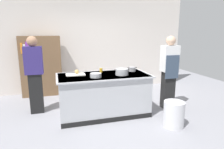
% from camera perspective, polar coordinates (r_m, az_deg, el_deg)
% --- Properties ---
extents(ground_plane, '(10.00, 10.00, 0.00)m').
position_cam_1_polar(ground_plane, '(4.47, -2.40, -11.42)').
color(ground_plane, gray).
extents(back_wall, '(6.40, 0.12, 3.00)m').
position_cam_1_polar(back_wall, '(6.17, -7.31, 9.40)').
color(back_wall, silver).
rests_on(back_wall, ground_plane).
extents(counter_island, '(1.98, 0.98, 0.90)m').
position_cam_1_polar(counter_island, '(4.31, -2.45, -5.75)').
color(counter_island, '#B7BABF').
rests_on(counter_island, ground_plane).
extents(cutting_board, '(0.40, 0.28, 0.02)m').
position_cam_1_polar(cutting_board, '(4.24, -10.64, -0.01)').
color(cutting_board, silver).
rests_on(cutting_board, counter_island).
extents(onion, '(0.09, 0.09, 0.09)m').
position_cam_1_polar(onion, '(4.27, -10.28, 0.84)').
color(onion, tan).
rests_on(onion, cutting_board).
extents(stock_pot, '(0.34, 0.27, 0.14)m').
position_cam_1_polar(stock_pot, '(4.18, 2.89, 0.80)').
color(stock_pot, '#B7BABF').
rests_on(stock_pot, counter_island).
extents(sauce_pan, '(0.23, 0.16, 0.10)m').
position_cam_1_polar(sauce_pan, '(4.58, 5.88, 1.56)').
color(sauce_pan, '#99999E').
rests_on(sauce_pan, counter_island).
extents(mixing_bowl, '(0.23, 0.23, 0.09)m').
position_cam_1_polar(mixing_bowl, '(3.96, -4.77, -0.22)').
color(mixing_bowl, '#B7BABF').
rests_on(mixing_bowl, counter_island).
extents(juice_cup, '(0.07, 0.07, 0.10)m').
position_cam_1_polar(juice_cup, '(4.43, -3.23, 1.22)').
color(juice_cup, yellow).
rests_on(juice_cup, counter_island).
extents(trash_bin, '(0.39, 0.39, 0.50)m').
position_cam_1_polar(trash_bin, '(4.01, 17.61, -11.01)').
color(trash_bin, silver).
rests_on(trash_bin, ground_plane).
extents(person_chef, '(0.38, 0.25, 1.72)m').
position_cam_1_polar(person_chef, '(4.77, 16.35, 1.09)').
color(person_chef, black).
rests_on(person_chef, ground_plane).
extents(person_guest, '(0.38, 0.24, 1.72)m').
position_cam_1_polar(person_guest, '(4.62, -21.72, 0.32)').
color(person_guest, black).
rests_on(person_guest, ground_plane).
extents(bookshelf, '(1.10, 0.31, 1.70)m').
position_cam_1_polar(bookshelf, '(5.87, -20.00, 2.25)').
color(bookshelf, brown).
rests_on(bookshelf, ground_plane).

